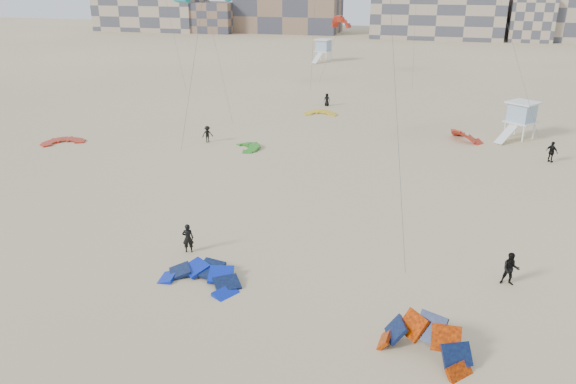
% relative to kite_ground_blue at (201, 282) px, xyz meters
% --- Properties ---
extents(ground, '(320.00, 320.00, 0.00)m').
position_rel_kite_ground_blue_xyz_m(ground, '(-0.38, -0.79, 0.00)').
color(ground, '#CBBC88').
rests_on(ground, ground).
extents(kite_ground_blue, '(5.39, 5.58, 2.35)m').
position_rel_kite_ground_blue_xyz_m(kite_ground_blue, '(0.00, 0.00, 0.00)').
color(kite_ground_blue, '#0618D8').
rests_on(kite_ground_blue, ground).
extents(kite_ground_orange, '(5.58, 5.54, 4.26)m').
position_rel_kite_ground_blue_xyz_m(kite_ground_orange, '(11.91, -3.30, 0.00)').
color(kite_ground_orange, '#FF4901').
rests_on(kite_ground_orange, ground).
extents(kite_ground_red, '(5.25, 5.29, 0.64)m').
position_rel_kite_ground_blue_xyz_m(kite_ground_red, '(-23.78, 21.32, 0.00)').
color(kite_ground_red, '#B3311A').
rests_on(kite_ground_red, ground).
extents(kite_ground_green, '(4.33, 4.26, 1.22)m').
position_rel_kite_ground_blue_xyz_m(kite_ground_green, '(-5.53, 24.26, 0.00)').
color(kite_ground_green, '#3A9026').
rests_on(kite_ground_green, ground).
extents(kite_ground_red_far, '(5.17, 5.12, 3.28)m').
position_rel_kite_ground_blue_xyz_m(kite_ground_red_far, '(14.60, 32.56, 0.00)').
color(kite_ground_red_far, '#B3311A').
rests_on(kite_ground_red_far, ground).
extents(kite_ground_yellow, '(3.89, 4.08, 0.97)m').
position_rel_kite_ground_blue_xyz_m(kite_ground_yellow, '(-1.65, 39.58, 0.00)').
color(kite_ground_yellow, gold).
rests_on(kite_ground_yellow, ground).
extents(kitesurfer_main, '(0.77, 0.63, 1.83)m').
position_rel_kite_ground_blue_xyz_m(kitesurfer_main, '(-2.10, 3.10, 0.91)').
color(kitesurfer_main, black).
rests_on(kitesurfer_main, ground).
extents(kitesurfer_b, '(0.91, 0.71, 1.86)m').
position_rel_kite_ground_blue_xyz_m(kitesurfer_b, '(16.12, 4.06, 0.93)').
color(kitesurfer_b, black).
rests_on(kitesurfer_b, ground).
extents(kitesurfer_c, '(1.22, 1.12, 1.65)m').
position_rel_kite_ground_blue_xyz_m(kitesurfer_c, '(-10.03, 25.17, 0.83)').
color(kitesurfer_c, black).
rests_on(kitesurfer_c, ground).
extents(kitesurfer_d, '(1.13, 1.07, 1.88)m').
position_rel_kite_ground_blue_xyz_m(kitesurfer_d, '(21.70, 27.19, 0.94)').
color(kitesurfer_d, black).
rests_on(kitesurfer_d, ground).
extents(kitesurfer_e, '(0.81, 0.56, 1.59)m').
position_rel_kite_ground_blue_xyz_m(kitesurfer_e, '(-1.83, 44.11, 0.80)').
color(kitesurfer_e, black).
rests_on(kitesurfer_e, ground).
extents(kite_fly_red, '(5.00, 13.91, 8.80)m').
position_rel_kite_ground_blue_xyz_m(kite_fly_red, '(-4.16, 66.17, 8.28)').
color(kite_fly_red, '#B3311A').
rests_on(kite_fly_red, ground).
extents(lifeguard_tower_near, '(3.69, 5.61, 3.73)m').
position_rel_kite_ground_blue_xyz_m(lifeguard_tower_near, '(19.82, 34.64, 1.85)').
color(lifeguard_tower_near, white).
rests_on(lifeguard_tower_near, ground).
extents(lifeguard_tower_far, '(3.47, 5.88, 4.04)m').
position_rel_kite_ground_blue_xyz_m(lifeguard_tower_far, '(-9.93, 81.36, 2.00)').
color(lifeguard_tower_far, white).
rests_on(lifeguard_tower_far, ground).
extents(condo_west_a, '(30.00, 15.00, 14.00)m').
position_rel_kite_ground_blue_xyz_m(condo_west_a, '(-70.38, 129.21, 7.00)').
color(condo_west_a, tan).
rests_on(condo_west_a, ground).
extents(condo_mid, '(32.00, 16.00, 12.00)m').
position_rel_kite_ground_blue_xyz_m(condo_mid, '(9.62, 129.21, 6.00)').
color(condo_mid, tan).
rests_on(condo_mid, ground).
extents(condo_fill_left, '(12.00, 10.00, 8.00)m').
position_rel_kite_ground_blue_xyz_m(condo_fill_left, '(-50.38, 127.21, 4.00)').
color(condo_fill_left, '#7D614C').
rests_on(condo_fill_left, ground).
extents(condo_fill_right, '(10.00, 10.00, 10.00)m').
position_rel_kite_ground_blue_xyz_m(condo_fill_right, '(31.62, 127.21, 5.00)').
color(condo_fill_right, tan).
rests_on(condo_fill_right, ground).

